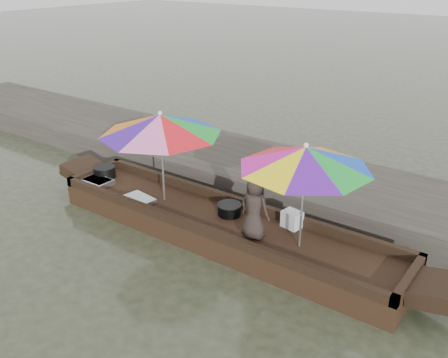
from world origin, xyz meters
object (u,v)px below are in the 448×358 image
Objects in this scene: vendor at (254,208)px; umbrella_bow at (162,157)px; boat_hull at (220,229)px; charcoal_grill at (229,210)px; tray_scallop at (138,199)px; tray_crayfish at (97,182)px; cooking_pot at (105,172)px; supply_bag at (292,219)px; umbrella_stern at (303,197)px.

umbrella_bow reaches higher than vendor.
boat_hull is 16.20× the size of charcoal_grill.
boat_hull is 1.55m from tray_scallop.
boat_hull is 0.99m from vendor.
tray_crayfish is 0.27× the size of umbrella_bow.
cooking_pot is at bearing -3.84° from vendor.
umbrella_bow is at bearing -168.87° from supply_bag.
cooking_pot is 0.74× the size of tray_scallop.
tray_scallop is at bearing -16.38° from cooking_pot.
umbrella_bow is (1.43, 0.23, 0.73)m from tray_crayfish.
cooking_pot is 1.10× the size of charcoal_grill.
tray_scallop is 1.48× the size of charcoal_grill.
vendor reaches higher than cooking_pot.
umbrella_stern reaches higher than cooking_pot.
umbrella_stern is at bearing 3.26° from tray_crayfish.
supply_bag is (2.53, 0.73, 0.10)m from tray_scallop.
vendor is 1.94m from umbrella_bow.
cooking_pot is at bearing 113.91° from tray_crayfish.
vendor is at bearing -12.39° from boat_hull.
umbrella_stern is at bearing -166.66° from vendor.
charcoal_grill reaches higher than tray_crayfish.
charcoal_grill is at bearing 9.32° from umbrella_bow.
tray_crayfish is at bearing 176.34° from tray_scallop.
charcoal_grill is at bearing 9.19° from tray_crayfish.
supply_bag is at bearing 10.33° from tray_crayfish.
umbrella_bow is at bearing -4.94° from vendor.
umbrella_stern reaches higher than tray_scallop.
supply_bag is at bearing 16.15° from tray_scallop.
cooking_pot is at bearing 179.12° from umbrella_stern.
tray_scallop is at bearing -162.05° from charcoal_grill.
cooking_pot is 0.20× the size of umbrella_bow.
tray_crayfish is 0.30× the size of umbrella_stern.
charcoal_grill reaches higher than boat_hull.
charcoal_grill is 0.39× the size of vendor.
cooking_pot is 3.79m from supply_bag.
umbrella_stern reaches higher than supply_bag.
boat_hull is 2.63m from tray_crayfish.
umbrella_stern is at bearing -8.32° from charcoal_grill.
umbrella_stern is at bearing -50.09° from supply_bag.
umbrella_stern is at bearing 0.00° from boat_hull.
boat_hull is 3.01× the size of umbrella_bow.
tray_crayfish is 1.00× the size of tray_scallop.
umbrella_bow is at bearing -2.34° from cooking_pot.
umbrella_bow reaches higher than cooking_pot.
vendor is at bearing -4.79° from umbrella_bow.
tray_scallop is 1.95× the size of supply_bag.
vendor is (2.23, 0.14, 0.45)m from tray_scallop.
umbrella_bow reaches higher than tray_crayfish.
boat_hull is 1.51m from umbrella_bow.
umbrella_stern reaches higher than tray_crayfish.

